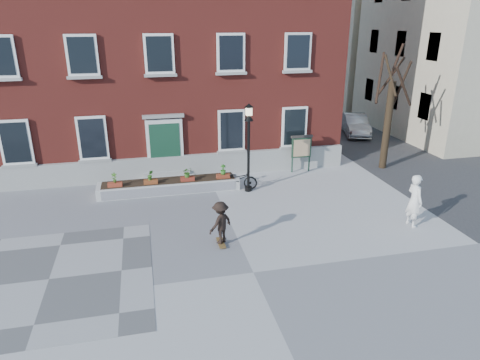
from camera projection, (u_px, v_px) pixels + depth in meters
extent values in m
plane|color=#9F9FA2|center=(253.00, 273.00, 13.00)|extent=(100.00, 100.00, 0.00)
cube|color=#505052|center=(49.00, 279.00, 12.65)|extent=(6.00, 6.00, 0.01)
imported|color=black|center=(237.00, 179.00, 19.27)|extent=(1.90, 1.13, 0.94)
imported|color=#B3B6B8|center=(355.00, 124.00, 28.36)|extent=(2.51, 4.30, 1.34)
imported|color=white|center=(414.00, 201.00, 15.64)|extent=(0.52, 0.75, 1.99)
cube|color=maroon|center=(154.00, 43.00, 23.23)|extent=(18.00, 10.00, 12.00)
cube|color=#9A9B96|center=(167.00, 168.00, 20.48)|extent=(18.00, 0.24, 1.10)
cube|color=#A5A5A0|center=(167.00, 177.00, 20.52)|extent=(2.60, 0.80, 0.20)
cube|color=#9A9A95|center=(167.00, 172.00, 20.59)|extent=(2.20, 0.50, 0.20)
cube|color=silver|center=(165.00, 145.00, 20.13)|extent=(1.70, 0.12, 2.50)
cube|color=#163C28|center=(165.00, 148.00, 20.12)|extent=(1.40, 0.06, 2.30)
cube|color=gray|center=(163.00, 116.00, 19.60)|extent=(1.90, 0.25, 0.15)
cube|color=white|center=(16.00, 142.00, 18.58)|extent=(1.30, 0.10, 2.00)
cube|color=black|center=(15.00, 143.00, 18.54)|extent=(1.08, 0.04, 1.78)
cube|color=gray|center=(20.00, 166.00, 18.90)|extent=(1.44, 0.20, 0.12)
cube|color=#A8A9A3|center=(3.00, 80.00, 17.58)|extent=(1.44, 0.20, 0.12)
cube|color=white|center=(93.00, 138.00, 19.25)|extent=(1.30, 0.10, 2.00)
cube|color=black|center=(92.00, 138.00, 19.20)|extent=(1.08, 0.04, 1.78)
cube|color=gray|center=(95.00, 161.00, 19.57)|extent=(1.44, 0.20, 0.12)
cube|color=white|center=(82.00, 55.00, 17.98)|extent=(1.30, 0.10, 1.70)
cube|color=black|center=(82.00, 55.00, 17.93)|extent=(1.08, 0.04, 1.48)
cube|color=#9A9A95|center=(85.00, 77.00, 18.25)|extent=(1.44, 0.20, 0.12)
cube|color=white|center=(159.00, 54.00, 18.65)|extent=(1.30, 0.10, 1.70)
cube|color=black|center=(159.00, 54.00, 18.60)|extent=(1.08, 0.04, 1.48)
cube|color=gray|center=(161.00, 75.00, 18.92)|extent=(1.44, 0.20, 0.12)
cube|color=white|center=(231.00, 130.00, 20.59)|extent=(1.30, 0.10, 2.00)
cube|color=black|center=(232.00, 131.00, 20.54)|extent=(1.08, 0.04, 1.78)
cube|color=#969691|center=(232.00, 152.00, 20.91)|extent=(1.44, 0.20, 0.12)
cube|color=white|center=(231.00, 53.00, 19.32)|extent=(1.30, 0.10, 1.70)
cube|color=black|center=(231.00, 53.00, 19.27)|extent=(1.08, 0.04, 1.48)
cube|color=#9F9F9A|center=(231.00, 73.00, 19.59)|extent=(1.44, 0.20, 0.12)
cube|color=white|center=(294.00, 127.00, 21.26)|extent=(1.30, 0.10, 2.00)
cube|color=black|center=(295.00, 127.00, 21.21)|extent=(1.08, 0.04, 1.78)
cube|color=gray|center=(294.00, 148.00, 21.58)|extent=(1.44, 0.20, 0.12)
cube|color=silver|center=(298.00, 52.00, 19.99)|extent=(1.30, 0.10, 1.70)
cube|color=black|center=(298.00, 52.00, 19.94)|extent=(1.08, 0.04, 1.48)
cube|color=#9F9F9A|center=(297.00, 72.00, 20.26)|extent=(1.44, 0.20, 0.12)
cube|color=silver|center=(169.00, 186.00, 19.06)|extent=(6.20, 1.10, 0.50)
cube|color=#BCBCBC|center=(170.00, 191.00, 18.55)|extent=(5.80, 0.02, 0.40)
cube|color=black|center=(169.00, 181.00, 18.97)|extent=(5.80, 0.90, 0.06)
cube|color=maroon|center=(115.00, 185.00, 18.23)|extent=(0.60, 0.25, 0.20)
imported|color=#3A6E21|center=(114.00, 178.00, 18.11)|extent=(0.24, 0.24, 0.45)
cube|color=brown|center=(151.00, 182.00, 18.54)|extent=(0.60, 0.25, 0.20)
imported|color=#356F21|center=(150.00, 175.00, 18.42)|extent=(0.25, 0.25, 0.45)
cube|color=maroon|center=(188.00, 179.00, 18.87)|extent=(0.60, 0.25, 0.20)
imported|color=#2F621D|center=(187.00, 172.00, 18.76)|extent=(0.40, 0.40, 0.45)
cube|color=maroon|center=(223.00, 176.00, 19.21)|extent=(0.60, 0.25, 0.20)
imported|color=#2B6E21|center=(223.00, 170.00, 19.09)|extent=(0.25, 0.25, 0.45)
cylinder|color=#2F2214|center=(387.00, 126.00, 21.40)|extent=(0.36, 0.36, 4.40)
cylinder|color=black|center=(402.00, 84.00, 20.77)|extent=(0.12, 1.12, 2.23)
cylinder|color=black|center=(391.00, 77.00, 21.08)|extent=(1.18, 0.49, 1.97)
cylinder|color=black|center=(380.00, 78.00, 20.80)|extent=(0.88, 1.14, 2.35)
cylinder|color=black|center=(391.00, 75.00, 20.25)|extent=(0.60, 0.77, 1.90)
cylinder|color=black|center=(404.00, 87.00, 20.15)|extent=(1.39, 0.55, 1.95)
cylinder|color=black|center=(397.00, 60.00, 20.44)|extent=(0.43, 0.48, 1.58)
cube|color=#39393C|center=(348.00, 122.00, 31.92)|extent=(8.00, 36.00, 0.01)
cube|color=#BCB497|center=(474.00, 23.00, 27.06)|extent=(10.00, 11.00, 14.00)
cube|color=beige|center=(376.00, 28.00, 38.18)|extent=(10.00, 11.00, 13.00)
cube|color=black|center=(425.00, 106.00, 24.69)|extent=(0.08, 1.00, 1.50)
cube|color=black|center=(394.00, 97.00, 27.61)|extent=(0.08, 1.00, 1.50)
cube|color=black|center=(370.00, 90.00, 30.53)|extent=(0.08, 1.00, 1.50)
cube|color=black|center=(434.00, 47.00, 23.53)|extent=(0.08, 1.00, 1.50)
cube|color=black|center=(401.00, 44.00, 26.45)|extent=(0.08, 1.00, 1.50)
cube|color=black|center=(375.00, 41.00, 29.37)|extent=(0.08, 1.00, 1.50)
cylinder|color=black|center=(248.00, 189.00, 19.16)|extent=(0.32, 0.32, 0.20)
cylinder|color=black|center=(249.00, 157.00, 18.63)|extent=(0.12, 0.12, 3.20)
cone|color=black|center=(249.00, 117.00, 18.02)|extent=(0.40, 0.40, 0.30)
cube|color=beige|center=(249.00, 111.00, 17.93)|extent=(0.24, 0.24, 0.34)
cone|color=black|center=(249.00, 105.00, 17.84)|extent=(0.40, 0.40, 0.16)
cylinder|color=#1A3427|center=(293.00, 155.00, 21.22)|extent=(0.08, 0.08, 1.80)
cylinder|color=#183123|center=(310.00, 154.00, 21.40)|extent=(0.08, 0.08, 1.80)
cube|color=#193322|center=(301.00, 148.00, 21.19)|extent=(1.00, 0.10, 1.00)
cube|color=#CEBB85|center=(302.00, 148.00, 21.13)|extent=(0.85, 0.02, 0.85)
cube|color=#332F2C|center=(302.00, 137.00, 20.99)|extent=(1.10, 0.16, 0.10)
cube|color=brown|center=(221.00, 243.00, 14.62)|extent=(0.22, 0.78, 0.03)
cylinder|color=black|center=(220.00, 248.00, 14.35)|extent=(0.03, 0.05, 0.05)
cylinder|color=black|center=(225.00, 247.00, 14.39)|extent=(0.03, 0.05, 0.05)
cylinder|color=black|center=(217.00, 240.00, 14.86)|extent=(0.03, 0.05, 0.05)
cylinder|color=black|center=(222.00, 239.00, 14.90)|extent=(0.03, 0.05, 0.05)
imported|color=black|center=(221.00, 223.00, 14.35)|extent=(1.11, 1.01, 1.50)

